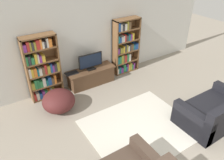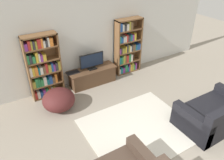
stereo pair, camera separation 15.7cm
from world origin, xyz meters
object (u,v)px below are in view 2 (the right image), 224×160
(bookshelf_left, at_px, (43,67))
(tv_stand, at_px, (93,76))
(laptop, at_px, (73,72))
(beanbag_ottoman, at_px, (59,100))
(bookshelf_right, at_px, (127,48))
(television, at_px, (92,61))
(couch_right_sofa, at_px, (214,115))

(bookshelf_left, bearing_deg, tv_stand, -5.04)
(laptop, xyz_separation_m, beanbag_ottoman, (-0.68, -0.71, -0.23))
(bookshelf_right, height_order, television, bookshelf_right)
(tv_stand, xyz_separation_m, beanbag_ottoman, (-1.25, -0.65, 0.02))
(bookshelf_left, xyz_separation_m, tv_stand, (1.33, -0.12, -0.60))
(bookshelf_left, bearing_deg, couch_right_sofa, -47.02)
(bookshelf_left, xyz_separation_m, bookshelf_right, (2.60, 0.00, -0.03))
(tv_stand, bearing_deg, bookshelf_right, 5.35)
(bookshelf_left, relative_size, bookshelf_right, 1.00)
(tv_stand, relative_size, beanbag_ottoman, 1.76)
(television, bearing_deg, beanbag_ottoman, -153.16)
(bookshelf_left, relative_size, television, 2.41)
(television, relative_size, laptop, 2.02)
(couch_right_sofa, xyz_separation_m, beanbag_ottoman, (-2.80, 2.34, -0.01))
(bookshelf_right, bearing_deg, tv_stand, -174.65)
(television, bearing_deg, couch_right_sofa, -62.34)
(bookshelf_right, height_order, laptop, bookshelf_right)
(bookshelf_left, height_order, couch_right_sofa, bookshelf_left)
(bookshelf_left, height_order, beanbag_ottoman, bookshelf_left)
(laptop, distance_m, beanbag_ottoman, 1.01)
(laptop, relative_size, beanbag_ottoman, 0.44)
(bookshelf_right, bearing_deg, laptop, -178.22)
(bookshelf_left, relative_size, beanbag_ottoman, 2.16)
(tv_stand, height_order, couch_right_sofa, couch_right_sofa)
(couch_right_sofa, bearing_deg, beanbag_ottoman, 140.17)
(laptop, bearing_deg, couch_right_sofa, -55.07)
(bookshelf_right, distance_m, television, 1.27)
(couch_right_sofa, distance_m, beanbag_ottoman, 3.65)
(beanbag_ottoman, bearing_deg, bookshelf_right, 16.91)
(bookshelf_left, distance_m, beanbag_ottoman, 0.96)
(bookshelf_left, height_order, bookshelf_right, same)
(couch_right_sofa, bearing_deg, bookshelf_right, 95.36)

